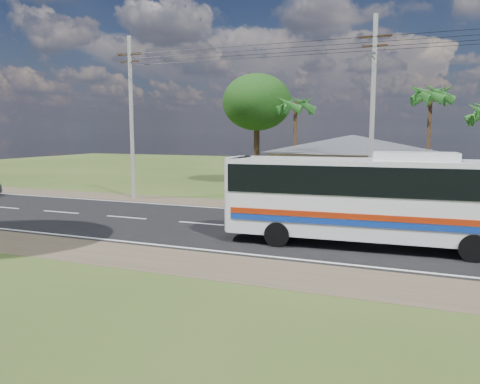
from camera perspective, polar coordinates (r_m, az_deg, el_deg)
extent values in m
plane|color=#2D4017|center=(22.15, 5.75, -4.73)|extent=(120.00, 120.00, 0.00)
cube|color=black|center=(22.14, 5.75, -4.70)|extent=(120.00, 10.00, 0.02)
cube|color=brown|center=(28.34, 9.39, -2.11)|extent=(120.00, 3.00, 0.01)
cube|color=brown|center=(16.19, -0.73, -9.24)|extent=(120.00, 3.00, 0.01)
cube|color=silver|center=(26.61, 8.56, -2.67)|extent=(120.00, 0.15, 0.01)
cube|color=silver|center=(17.79, 1.51, -7.64)|extent=(120.00, 0.15, 0.01)
cube|color=silver|center=(22.14, 5.75, -4.67)|extent=(120.00, 0.15, 0.01)
cube|color=tan|center=(34.32, 13.43, 2.12)|extent=(10.00, 8.00, 3.20)
cube|color=#4C4F54|center=(34.21, 13.51, 4.88)|extent=(10.60, 8.60, 0.10)
pyramid|color=#4C4F54|center=(34.18, 13.57, 6.80)|extent=(12.40, 10.00, 1.20)
cube|color=black|center=(30.98, 6.84, 1.91)|extent=(1.20, 0.08, 1.20)
cube|color=black|center=(30.35, 12.32, 1.68)|extent=(1.20, 0.08, 1.20)
cube|color=black|center=(30.01, 17.97, 1.42)|extent=(1.20, 0.08, 1.20)
cylinder|color=#9E9E99|center=(33.26, -13.09, 8.70)|extent=(0.26, 0.26, 11.00)
cube|color=#332312|center=(33.64, -13.32, 16.04)|extent=(1.80, 0.12, 0.12)
cube|color=#332312|center=(33.57, -13.29, 15.19)|extent=(1.40, 0.10, 0.10)
cylinder|color=#9E9E99|center=(27.49, 15.83, 8.92)|extent=(0.26, 0.26, 11.00)
cube|color=#332312|center=(27.96, 16.15, 17.76)|extent=(1.80, 0.12, 0.12)
cube|color=#332312|center=(27.87, 16.12, 16.75)|extent=(1.40, 0.10, 0.10)
cylinder|color=gray|center=(26.78, 15.84, 15.64)|extent=(0.08, 2.00, 0.08)
cube|color=gray|center=(25.80, 15.59, 15.97)|extent=(0.50, 0.18, 0.12)
cylinder|color=black|center=(29.85, -0.04, 16.97)|extent=(16.00, 0.02, 0.02)
cylinder|color=#47301E|center=(36.33, 21.98, 5.47)|extent=(0.28, 0.28, 7.50)
cylinder|color=#47301E|center=(38.16, 6.71, 5.65)|extent=(0.28, 0.28, 7.00)
cylinder|color=#47301E|center=(41.28, 2.04, 5.09)|extent=(0.50, 0.50, 5.95)
ellipsoid|color=#15380F|center=(41.33, 2.07, 10.89)|extent=(6.00, 6.00, 4.92)
cube|color=silver|center=(19.40, 17.31, -0.76)|extent=(12.44, 3.31, 3.08)
cube|color=black|center=(19.31, 17.40, 1.50)|extent=(12.49, 3.38, 1.13)
cube|color=black|center=(20.39, -0.20, 1.12)|extent=(0.27, 2.36, 1.85)
cube|color=#962209|center=(18.20, 17.16, -3.07)|extent=(12.08, 0.78, 0.23)
cube|color=navy|center=(18.25, 17.13, -3.87)|extent=(12.08, 0.78, 0.23)
cube|color=silver|center=(19.26, 20.56, 4.11)|extent=(3.17, 1.83, 0.31)
cylinder|color=black|center=(19.01, 4.57, -5.16)|extent=(1.05, 0.42, 1.03)
cylinder|color=black|center=(21.27, 6.08, -3.83)|extent=(1.05, 0.42, 1.03)
cylinder|color=black|center=(18.72, 26.57, -6.14)|extent=(1.05, 0.42, 1.03)
cylinder|color=black|center=(21.00, 25.66, -4.68)|extent=(1.05, 0.42, 1.03)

